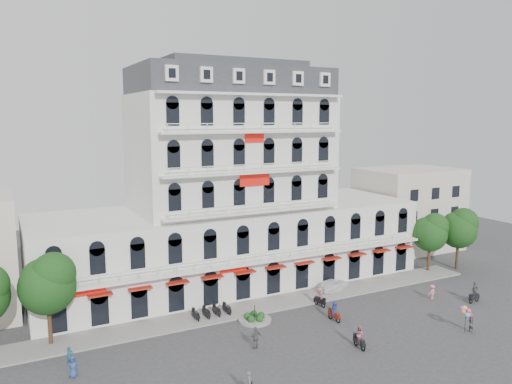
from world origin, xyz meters
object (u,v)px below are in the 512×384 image
object	(u,v)px
parked_car	(333,285)
rider_northeast	(475,292)
rider_southwest	(360,337)
rider_east	(334,311)
rider_center	(320,296)
balloon_vendor	(469,319)

from	to	relation	value
parked_car	rider_northeast	distance (m)	14.91
rider_southwest	rider_east	world-z (taller)	rider_southwest
rider_east	rider_southwest	bearing A→B (deg)	159.03
rider_center	parked_car	bearing A→B (deg)	119.66
parked_car	rider_east	bearing A→B (deg)	132.25
rider_east	balloon_vendor	xyz separation A→B (m)	(9.33, -7.78, 0.31)
rider_southwest	rider_east	bearing A→B (deg)	-9.87
rider_southwest	parked_car	bearing A→B (deg)	-21.62
parked_car	rider_center	size ratio (longest dim) A/B	2.06
parked_car	rider_northeast	bearing A→B (deg)	-143.68
rider_southwest	rider_center	xyz separation A→B (m)	(2.49, 9.57, 0.02)
parked_car	rider_east	size ratio (longest dim) A/B	2.09
rider_southwest	balloon_vendor	world-z (taller)	balloon_vendor
balloon_vendor	rider_east	bearing A→B (deg)	140.18
parked_car	balloon_vendor	size ratio (longest dim) A/B	1.72
rider_southwest	rider_northeast	bearing A→B (deg)	-75.41
rider_southwest	rider_northeast	xyz separation A→B (m)	(17.69, 2.90, 0.09)
rider_northeast	rider_center	world-z (taller)	rider_northeast
parked_car	rider_east	xyz separation A→B (m)	(-4.89, -6.96, 0.26)
parked_car	rider_southwest	bearing A→B (deg)	140.42
rider_northeast	balloon_vendor	distance (m)	8.42
rider_east	balloon_vendor	distance (m)	12.15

